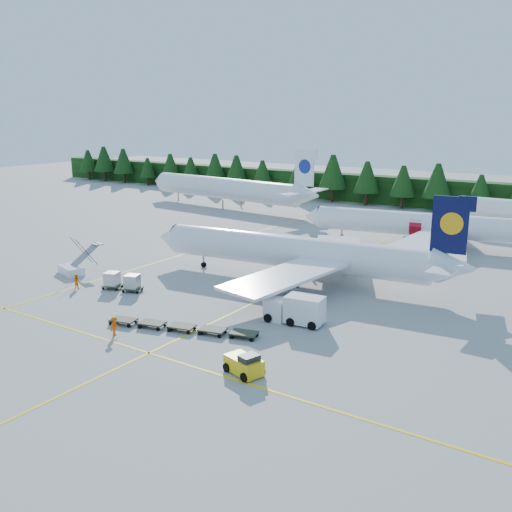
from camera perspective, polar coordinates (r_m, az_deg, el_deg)
The scene contains 15 objects.
ground at distance 56.20m, azimuth -10.81°, elevation -6.11°, with size 320.00×320.00×0.00m, color gray.
taxi_stripe_a at distance 79.34m, azimuth -8.00°, elevation -0.06°, with size 0.25×120.00×0.01m, color yellow.
taxi_stripe_b at distance 68.10m, azimuth 4.72°, elevation -2.33°, with size 0.25×120.00×0.01m, color yellow.
taxi_stripe_cross at distance 52.41m, azimuth -15.43°, elevation -7.88°, with size 80.00×0.25×0.01m, color yellow.
treeline_hedge at distance 126.08m, azimuth 16.20°, elevation 6.10°, with size 220.00×4.00×6.00m, color black.
airliner_navy at distance 67.24m, azimuth 3.07°, elevation 0.43°, with size 38.12×31.22×11.09m.
airliner_red at distance 88.42m, azimuth 15.43°, elevation 3.08°, with size 35.45×28.94×10.37m.
airliner_far_left at distance 121.79m, azimuth -3.64°, elevation 6.86°, with size 44.21×8.40×12.86m.
airstairs at distance 73.54m, azimuth -17.81°, elevation -1.14°, with size 4.21×5.72×3.42m.
service_truck at distance 53.74m, azimuth 3.86°, elevation -5.31°, with size 5.83×2.68×2.72m.
baggage_tug at distance 43.66m, azimuth -1.16°, elevation -10.76°, with size 3.37×2.44×1.62m.
dolly_train at distance 52.41m, azimuth -7.42°, elevation -6.96°, with size 13.92×5.50×0.14m.
uld_pair at distance 65.16m, azimuth -13.25°, elevation -2.43°, with size 5.17×2.72×1.61m.
crew_b at distance 67.26m, azimuth -17.51°, elevation -2.43°, with size 0.79×0.62×1.63m, color orange.
crew_c at distance 52.28m, azimuth -13.97°, elevation -6.83°, with size 0.72×0.49×1.74m, color #E55404.
Camera 1 is at (37.45, -37.32, 19.06)m, focal length 40.00 mm.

